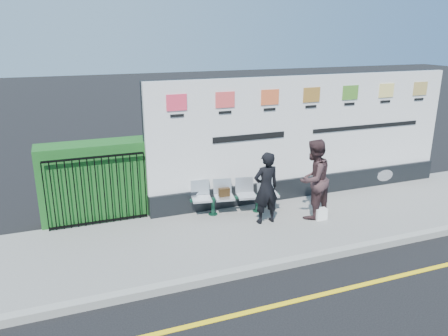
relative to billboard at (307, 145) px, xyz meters
name	(u,v)px	position (x,y,z in m)	size (l,w,h in m)	color
ground	(393,278)	(-0.50, -3.85, -1.42)	(80.00, 80.00, 0.00)	black
pavement	(315,219)	(-0.50, -1.35, -1.36)	(14.00, 3.00, 0.12)	slate
kerb	(357,249)	(-0.50, -2.85, -1.35)	(14.00, 0.18, 0.14)	gray
yellow_line	(393,278)	(-0.50, -3.85, -1.42)	(14.00, 0.10, 0.01)	yellow
billboard	(307,145)	(0.00, 0.00, 0.00)	(8.00, 0.30, 3.00)	black
hedge	(95,180)	(-5.08, 0.45, -0.45)	(2.35, 0.70, 1.70)	#18501A
railing	(97,191)	(-5.08, 0.00, -0.53)	(2.05, 0.06, 1.54)	black
bench	(235,204)	(-2.10, -0.48, -1.09)	(1.98, 0.52, 0.42)	silver
woman_left	(266,188)	(-1.69, -1.19, -0.51)	(0.58, 0.38, 1.59)	black
woman_right	(313,179)	(-0.58, -1.29, -0.41)	(0.87, 0.68, 1.78)	#392527
handbag_brown	(224,192)	(-2.36, -0.44, -0.78)	(0.25, 0.11, 0.19)	black
carrier_bag_white	(321,214)	(-0.47, -1.50, -1.17)	(0.26, 0.15, 0.26)	white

